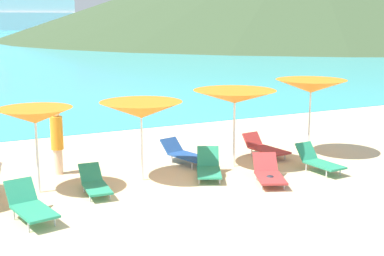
{
  "coord_description": "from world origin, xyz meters",
  "views": [
    {
      "loc": [
        -4.74,
        -9.1,
        3.98
      ],
      "look_at": [
        1.42,
        3.11,
        1.2
      ],
      "focal_mm": 49.51,
      "sensor_mm": 36.0,
      "label": 1
    }
  ],
  "objects": [
    {
      "name": "lounge_chair_2",
      "position": [
        -1.43,
        2.53,
        0.25
      ],
      "size": [
        0.63,
        1.52,
        0.56
      ],
      "rotation": [
        0.0,
        0.0,
        -0.08
      ],
      "color": "#268C66",
      "rests_on": "ground_plane"
    },
    {
      "name": "lounge_chair_8",
      "position": [
        4.11,
        3.62,
        0.27
      ],
      "size": [
        0.79,
        1.62,
        0.61
      ],
      "rotation": [
        0.0,
        0.0,
        0.13
      ],
      "color": "#A53333",
      "rests_on": "ground_plane"
    },
    {
      "name": "umbrella_2",
      "position": [
        -0.04,
        3.0,
        1.81
      ],
      "size": [
        2.08,
        2.08,
        2.02
      ],
      "color": "silver",
      "rests_on": "ground_plane"
    },
    {
      "name": "lounge_chair_5",
      "position": [
        2.7,
        1.39,
        0.25
      ],
      "size": [
        1.16,
        1.6,
        0.62
      ],
      "rotation": [
        0.0,
        0.0,
        -0.41
      ],
      "color": "#A53333",
      "rests_on": "ground_plane"
    },
    {
      "name": "beachgoer_1",
      "position": [
        -1.82,
        4.53,
        0.93
      ],
      "size": [
        0.32,
        0.32,
        1.75
      ],
      "rotation": [
        0.0,
        0.0,
        2.39
      ],
      "color": "beige",
      "rests_on": "ground_plane"
    },
    {
      "name": "umbrella_3",
      "position": [
        2.7,
        3.07,
        1.96
      ],
      "size": [
        2.37,
        2.37,
        2.14
      ],
      "color": "silver",
      "rests_on": "ground_plane"
    },
    {
      "name": "cruise_ship",
      "position": [
        32.53,
        224.18,
        8.64
      ],
      "size": [
        59.82,
        18.06,
        22.44
      ],
      "rotation": [
        0.0,
        0.0,
        -0.14
      ],
      "color": "silver",
      "rests_on": "ocean_water"
    },
    {
      "name": "beach_ball",
      "position": [
        2.62,
        1.2,
        0.13
      ],
      "size": [
        0.26,
        0.26,
        0.26
      ],
      "primitive_type": "sphere",
      "color": "#26262D",
      "rests_on": "ground_plane"
    },
    {
      "name": "lounge_chair_6",
      "position": [
        1.57,
        2.44,
        0.28
      ],
      "size": [
        1.13,
        1.49,
        0.71
      ],
      "rotation": [
        0.0,
        0.0,
        -0.46
      ],
      "color": "#268C66",
      "rests_on": "ground_plane"
    },
    {
      "name": "umbrella_1",
      "position": [
        -2.58,
        3.19,
        1.84
      ],
      "size": [
        1.79,
        1.79,
        2.02
      ],
      "color": "silver",
      "rests_on": "ground_plane"
    },
    {
      "name": "lounge_chair_3",
      "position": [
        -3.09,
        1.45,
        0.32
      ],
      "size": [
        0.87,
        1.6,
        0.72
      ],
      "rotation": [
        0.0,
        0.0,
        0.18
      ],
      "color": "#268C66",
      "rests_on": "ground_plane"
    },
    {
      "name": "ground_plane",
      "position": [
        0.0,
        10.0,
        -0.15
      ],
      "size": [
        50.0,
        100.0,
        0.3
      ],
      "primitive_type": "cube",
      "color": "beige"
    },
    {
      "name": "umbrella_4",
      "position": [
        5.35,
        3.13,
        2.09
      ],
      "size": [
        2.09,
        2.09,
        2.28
      ],
      "color": "silver",
      "rests_on": "ground_plane"
    },
    {
      "name": "lounge_chair_7",
      "position": [
        1.61,
        3.96,
        0.29
      ],
      "size": [
        0.98,
        1.71,
        0.62
      ],
      "rotation": [
        0.0,
        0.0,
        0.26
      ],
      "color": "#1E478C",
      "rests_on": "ground_plane"
    },
    {
      "name": "lounge_chair_4",
      "position": [
        4.46,
        1.6,
        0.3
      ],
      "size": [
        0.65,
        1.47,
        0.69
      ],
      "rotation": [
        0.0,
        0.0,
        0.06
      ],
      "color": "#268C66",
      "rests_on": "ground_plane"
    }
  ]
}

